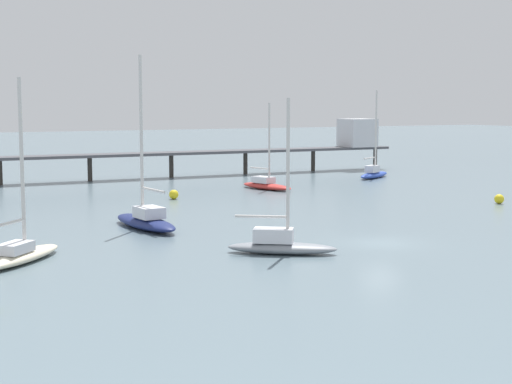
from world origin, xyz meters
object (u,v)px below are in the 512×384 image
object	(u,v)px
pier	(237,145)
sailboat_cream	(21,251)
mooring_buoy_near	(174,194)
sailboat_navy	(146,218)
sailboat_red	(266,184)
sailboat_gray	(280,242)
sailboat_blue	(374,172)
mooring_buoy_outer	(499,199)

from	to	relation	value
pier	sailboat_cream	world-z (taller)	sailboat_cream
sailboat_cream	mooring_buoy_near	xyz separation A→B (m)	(17.33, 21.29, -0.19)
sailboat_navy	sailboat_red	bearing A→B (deg)	42.25
sailboat_gray	sailboat_blue	distance (m)	45.50
sailboat_cream	sailboat_red	distance (m)	37.26
sailboat_navy	mooring_buoy_near	bearing A→B (deg)	61.02
pier	sailboat_red	bearing A→B (deg)	-106.62
sailboat_gray	sailboat_cream	bearing A→B (deg)	161.57
mooring_buoy_outer	sailboat_gray	bearing A→B (deg)	-159.78
pier	mooring_buoy_outer	world-z (taller)	pier
sailboat_gray	mooring_buoy_outer	size ratio (longest dim) A/B	10.68
sailboat_blue	mooring_buoy_near	xyz separation A→B (m)	(-27.17, -7.30, -0.27)
pier	sailboat_gray	bearing A→B (deg)	-114.09
sailboat_blue	sailboat_gray	bearing A→B (deg)	-133.56
sailboat_gray	sailboat_cream	distance (m)	13.86
pier	sailboat_blue	size ratio (longest dim) A/B	6.85
sailboat_navy	sailboat_cream	bearing A→B (deg)	-142.54
sailboat_navy	mooring_buoy_outer	xyz separation A→B (m)	(30.39, -1.86, -0.28)
mooring_buoy_near	mooring_buoy_outer	bearing A→B (deg)	-34.82
mooring_buoy_near	sailboat_cream	bearing A→B (deg)	-129.14
sailboat_blue	mooring_buoy_outer	xyz separation A→B (m)	(-4.49, -23.08, -0.28)
sailboat_navy	sailboat_blue	bearing A→B (deg)	31.32
sailboat_gray	sailboat_cream	size ratio (longest dim) A/B	0.89
pier	sailboat_navy	world-z (taller)	sailboat_navy
sailboat_gray	sailboat_blue	xyz separation A→B (m)	(31.35, 32.97, 0.04)
mooring_buoy_near	sailboat_navy	bearing A→B (deg)	-118.98
sailboat_red	sailboat_navy	bearing A→B (deg)	-137.75
pier	mooring_buoy_near	bearing A→B (deg)	-130.18
sailboat_cream	sailboat_navy	xyz separation A→B (m)	(9.62, 7.37, 0.08)
sailboat_gray	sailboat_cream	xyz separation A→B (m)	(-13.14, 4.38, -0.04)
pier	sailboat_gray	xyz separation A→B (m)	(-19.69, -44.03, -2.87)
pier	sailboat_gray	distance (m)	48.31
sailboat_gray	mooring_buoy_near	world-z (taller)	sailboat_gray
mooring_buoy_near	sailboat_red	bearing A→B (deg)	15.37
sailboat_cream	sailboat_blue	distance (m)	52.89
pier	sailboat_blue	distance (m)	16.32
sailboat_gray	sailboat_red	size ratio (longest dim) A/B	1.02
pier	mooring_buoy_near	world-z (taller)	pier
sailboat_blue	mooring_buoy_outer	size ratio (longest dim) A/B	12.17
sailboat_gray	sailboat_red	world-z (taller)	sailboat_gray
mooring_buoy_outer	mooring_buoy_near	size ratio (longest dim) A/B	0.97
sailboat_gray	sailboat_cream	world-z (taller)	sailboat_cream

